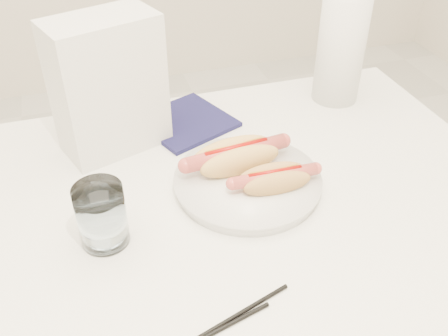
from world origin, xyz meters
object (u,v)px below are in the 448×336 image
object	(u,v)px
table	(189,241)
paper_towel_roll	(341,50)
hotdog_right	(275,179)
hotdog_left	(236,156)
water_glass	(102,215)
napkin_box	(108,86)
plate	(247,183)

from	to	relation	value
table	paper_towel_roll	size ratio (longest dim) A/B	5.19
hotdog_right	hotdog_left	bearing A→B (deg)	121.59
water_glass	napkin_box	xyz separation A→B (m)	(0.05, 0.27, 0.08)
plate	hotdog_right	distance (m)	0.06
plate	paper_towel_roll	xyz separation A→B (m)	(0.30, 0.25, 0.11)
napkin_box	hotdog_right	bearing A→B (deg)	-65.04
table	water_glass	distance (m)	0.18
hotdog_left	water_glass	world-z (taller)	water_glass
hotdog_left	napkin_box	distance (m)	0.27
plate	water_glass	size ratio (longest dim) A/B	2.41
table	hotdog_left	world-z (taller)	hotdog_left
table	water_glass	xyz separation A→B (m)	(-0.14, -0.02, 0.11)
plate	napkin_box	bearing A→B (deg)	133.98
water_glass	hotdog_left	bearing A→B (deg)	20.71
table	paper_towel_roll	distance (m)	0.54
hotdog_left	water_glass	bearing A→B (deg)	-165.57
plate	table	bearing A→B (deg)	-162.32
hotdog_left	paper_towel_roll	xyz separation A→B (m)	(0.31, 0.21, 0.07)
napkin_box	paper_towel_roll	bearing A→B (deg)	-14.10
plate	water_glass	distance (m)	0.27
plate	hotdog_right	world-z (taller)	hotdog_right
paper_towel_roll	hotdog_right	bearing A→B (deg)	-132.77
plate	hotdog_left	world-z (taller)	hotdog_left
paper_towel_roll	table	bearing A→B (deg)	-145.53
plate	napkin_box	size ratio (longest dim) A/B	0.97
hotdog_left	hotdog_right	world-z (taller)	hotdog_left
hotdog_left	paper_towel_roll	distance (m)	0.38
table	napkin_box	distance (m)	0.32
hotdog_left	paper_towel_roll	bearing A→B (deg)	28.23
table	water_glass	world-z (taller)	water_glass
hotdog_left	water_glass	xyz separation A→B (m)	(-0.25, -0.09, 0.01)
water_glass	napkin_box	world-z (taller)	napkin_box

